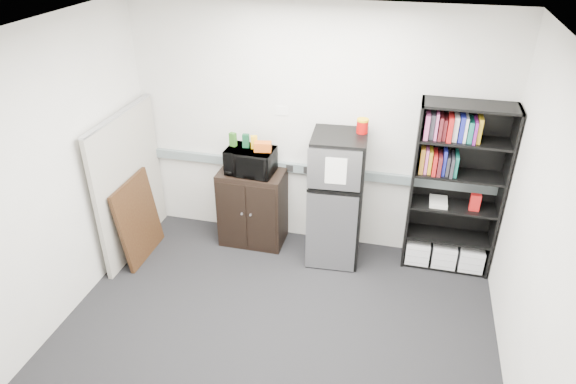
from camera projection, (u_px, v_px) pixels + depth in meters
The scene contains 18 objects.
floor at pixel (272, 340), 4.68m from camera, with size 4.00×4.00×0.00m, color black.
wall_back at pixel (313, 131), 5.51m from camera, with size 4.00×0.02×2.70m, color silver.
wall_right at pixel (543, 250), 3.60m from camera, with size 0.02×3.50×2.70m, color silver.
wall_left at pixel (47, 185), 4.44m from camera, with size 0.02×3.50×2.70m, color silver.
ceiling at pixel (266, 40), 3.36m from camera, with size 4.00×3.50×0.02m, color white.
electrical_raceway at pixel (312, 170), 5.70m from camera, with size 3.92×0.05×0.10m, color slate.
wall_note at pixel (282, 111), 5.48m from camera, with size 0.14×0.00×0.10m, color white.
bookshelf at pixel (455, 191), 5.24m from camera, with size 0.90×0.34×1.85m.
cubicle_partition at pixel (130, 184), 5.60m from camera, with size 0.06×1.30×1.62m.
cabinet at pixel (253, 207), 5.87m from camera, with size 0.72×0.48×0.90m.
microwave at pixel (250, 161), 5.56m from camera, with size 0.51×0.35×0.28m, color black.
snack_box_a at pixel (233, 139), 5.53m from camera, with size 0.07×0.05×0.15m, color #265919.
snack_box_b at pixel (246, 141), 5.50m from camera, with size 0.07×0.05×0.15m, color #0D3B21.
snack_box_c at pixel (254, 142), 5.48m from camera, with size 0.07×0.05×0.14m, color gold.
snack_bag at pixel (263, 147), 5.43m from camera, with size 0.18×0.10×0.10m, color #C65113.
refrigerator at pixel (336, 199), 5.46m from camera, with size 0.58×0.61×1.47m.
coffee_can at pixel (363, 125), 5.13m from camera, with size 0.12×0.12×0.17m.
framed_poster at pixel (138, 219), 5.62m from camera, with size 0.16×0.72×0.93m.
Camera 1 is at (0.97, -3.29, 3.47)m, focal length 32.00 mm.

